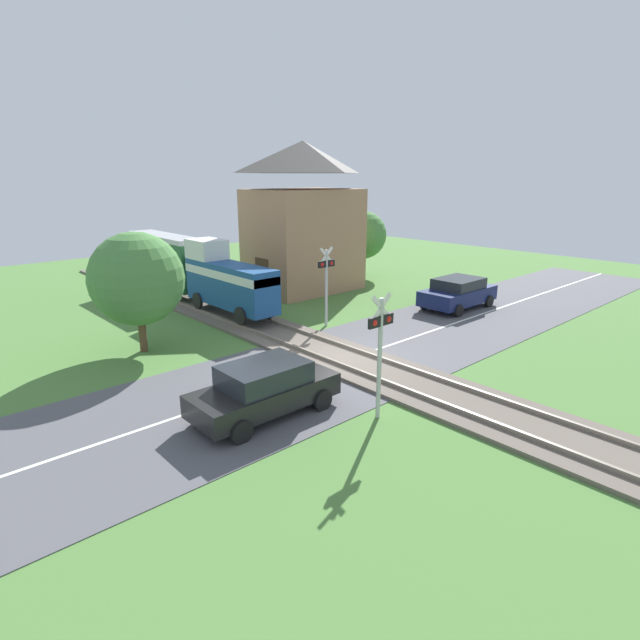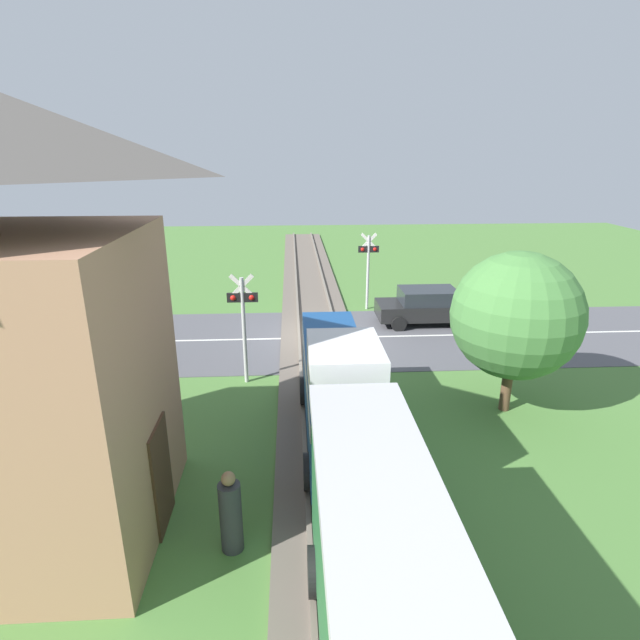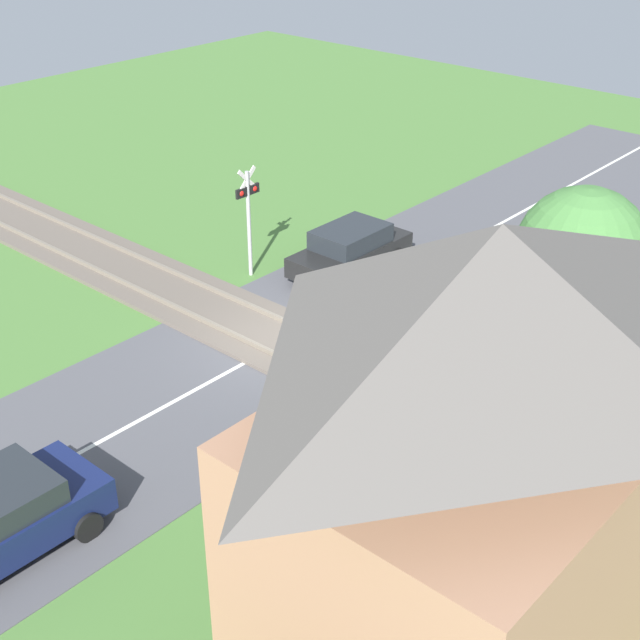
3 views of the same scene
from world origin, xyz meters
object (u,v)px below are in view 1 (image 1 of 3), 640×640
at_px(station_building, 303,220).
at_px(train, 192,268).
at_px(car_far_side, 458,292).
at_px(crossing_signal_west_approach, 380,341).
at_px(car_near_crossing, 265,388).
at_px(crossing_signal_east_approach, 326,276).
at_px(pedestrian_by_station, 233,285).

bearing_deg(station_building, train, 170.06).
height_order(car_far_side, crossing_signal_west_approach, crossing_signal_west_approach).
distance_m(car_near_crossing, crossing_signal_east_approach, 8.69).
bearing_deg(pedestrian_by_station, crossing_signal_west_approach, -107.78).
relative_size(car_far_side, crossing_signal_east_approach, 1.22).
height_order(train, station_building, station_building).
xyz_separation_m(station_building, pedestrian_by_station, (-4.24, 0.74, -3.20)).
distance_m(car_far_side, station_building, 9.27).
xyz_separation_m(car_far_side, crossing_signal_west_approach, (-11.57, -5.04, 1.38)).
distance_m(car_near_crossing, station_building, 15.89).
bearing_deg(crossing_signal_east_approach, station_building, 57.11).
bearing_deg(pedestrian_by_station, car_near_crossing, -119.23).
xyz_separation_m(car_near_crossing, crossing_signal_east_approach, (6.95, 5.04, 1.40)).
distance_m(train, station_building, 6.76).
distance_m(car_near_crossing, pedestrian_by_station, 13.61).
distance_m(car_near_crossing, car_far_side, 14.01).
relative_size(car_far_side, crossing_signal_west_approach, 1.22).
xyz_separation_m(car_far_side, crossing_signal_east_approach, (-6.76, 2.16, 1.38)).
bearing_deg(car_near_crossing, pedestrian_by_station, 60.77).
relative_size(car_near_crossing, pedestrian_by_station, 2.54).
height_order(crossing_signal_east_approach, pedestrian_by_station, crossing_signal_east_approach).
relative_size(crossing_signal_west_approach, station_building, 0.42).
xyz_separation_m(car_near_crossing, station_building, (10.89, 11.13, 3.15)).
height_order(train, car_far_side, train).
xyz_separation_m(crossing_signal_east_approach, pedestrian_by_station, (-0.30, 6.84, -1.44)).
bearing_deg(car_far_side, station_building, 108.88).
bearing_deg(train, car_near_crossing, -110.37).
height_order(train, pedestrian_by_station, train).
relative_size(car_near_crossing, car_far_side, 0.98).
height_order(car_far_side, station_building, station_building).
bearing_deg(train, crossing_signal_west_approach, -99.46).
bearing_deg(train, crossing_signal_east_approach, -71.58).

